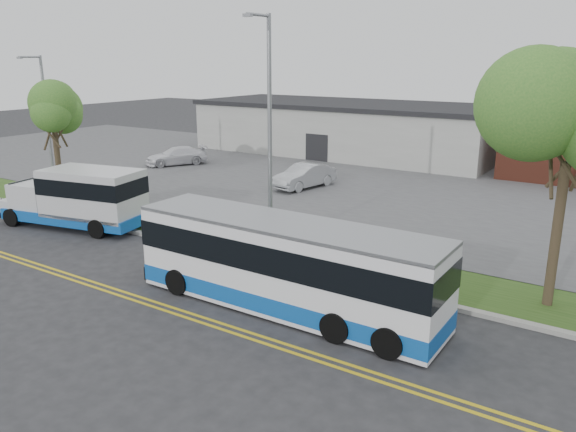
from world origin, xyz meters
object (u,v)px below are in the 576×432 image
Objects in this scene: parked_car_a at (304,176)px; transit_bus at (285,265)px; tree_west at (52,111)px; shuttle_bus at (81,196)px; tree_east at (572,118)px; streetlight_near at (269,127)px; pedestrian at (42,188)px; streetlight_far at (46,115)px; parked_car_b at (176,156)px.

transit_bus is at bearing -49.67° from parked_car_a.
tree_west reaches higher than shuttle_bus.
tree_east reaches higher than parked_car_a.
parked_car_a is at bearing 44.92° from tree_west.
streetlight_near is (15.00, -0.47, 0.11)m from tree_west.
tree_west is 3.99× the size of pedestrian.
pedestrian is at bearing -40.36° from streetlight_far.
shuttle_bus is (9.53, -4.97, -2.93)m from streetlight_far.
streetlight_near reaches higher than parked_car_a.
tree_west reaches higher than parked_car_b.
streetlight_near reaches higher than parked_car_b.
tree_west is 0.73× the size of streetlight_near.
streetlight_far reaches higher than parked_car_a.
tree_west is 0.86× the size of streetlight_far.
streetlight_far is at bearing 140.76° from shuttle_bus.
streetlight_far is 0.75× the size of transit_bus.
shuttle_bus is (-20.47, -2.55, -4.66)m from tree_east.
transit_bus is at bearing -21.32° from shuttle_bus.
shuttle_bus is at bearing -166.47° from streetlight_near.
shuttle_bus is 4.52× the size of pedestrian.
transit_bus is (13.26, -2.25, -0.05)m from shuttle_bus.
parked_car_a is 12.34m from parked_car_b.
tree_west is at bearing 178.20° from streetlight_near.
tree_west is at bearing -48.51° from parked_car_b.
streetlight_far reaches higher than transit_bus.
streetlight_near is at bearing -1.80° from tree_west.
tree_west is at bearing -28.98° from streetlight_far.
tree_east reaches higher than streetlight_far.
streetlight_near is at bearing 162.84° from pedestrian.
tree_west reaches higher than parked_car_a.
shuttle_bus is at bearing 144.23° from pedestrian.
streetlight_near is 6.99m from transit_bus.
tree_east is 1.21× the size of tree_west.
tree_east is at bearing 162.32° from pedestrian.
streetlight_near is at bearing -3.83° from parked_car_b.
transit_bus is at bearing -7.11° from parked_car_b.
parked_car_a is (10.21, 11.32, -0.13)m from pedestrian.
shuttle_bus is 16.19m from parked_car_b.
shuttle_bus is 1.74× the size of parked_car_a.
streetlight_far is 11.14m from shuttle_bus.
shuttle_bus is at bearing -99.09° from parked_car_a.
parked_car_a is (10.19, 10.16, -4.28)m from tree_west.
transit_bus is at bearing 148.68° from pedestrian.
transit_bus is (3.79, -4.53, -3.74)m from streetlight_near.
parked_car_b is at bearing 106.36° from shuttle_bus.
tree_east reaches higher than transit_bus.
shuttle_bus is at bearing -26.47° from tree_west.
streetlight_far is 4.62× the size of pedestrian.
pedestrian is (-0.02, -1.16, -4.16)m from tree_west.
tree_west is 7.14m from shuttle_bus.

